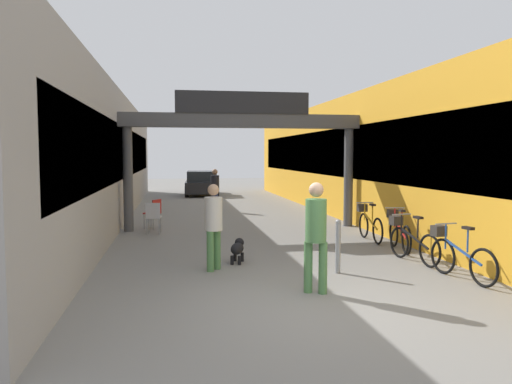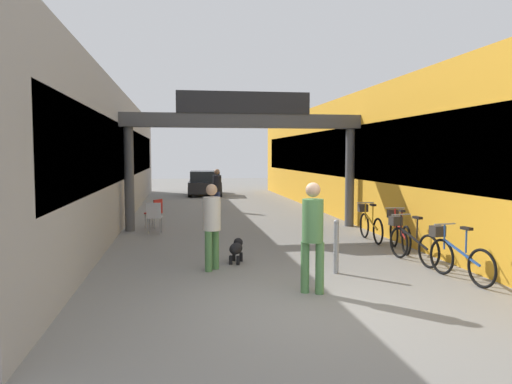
{
  "view_description": "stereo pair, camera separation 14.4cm",
  "coord_description": "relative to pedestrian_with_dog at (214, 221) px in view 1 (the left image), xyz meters",
  "views": [
    {
      "loc": [
        -2.03,
        -6.93,
        2.24
      ],
      "look_at": [
        0.0,
        5.38,
        1.3
      ],
      "focal_mm": 35.0,
      "sensor_mm": 36.0,
      "label": 1
    },
    {
      "loc": [
        -1.89,
        -6.95,
        2.24
      ],
      "look_at": [
        0.0,
        5.38,
        1.3
      ],
      "focal_mm": 35.0,
      "sensor_mm": 36.0,
      "label": 2
    }
  ],
  "objects": [
    {
      "name": "cafe_chair_red_farther",
      "position": [
        -1.34,
        5.73,
        -0.42
      ],
      "size": [
        0.56,
        0.56,
        0.89
      ],
      "color": "gray",
      "rests_on": "ground_plane"
    },
    {
      "name": "pedestrian_carrying_crate",
      "position": [
        0.85,
        10.14,
        -0.0
      ],
      "size": [
        0.44,
        0.44,
        1.67
      ],
      "color": "navy",
      "rests_on": "ground_plane"
    },
    {
      "name": "storefront_left",
      "position": [
        -3.81,
        8.4,
        1.14
      ],
      "size": [
        3.0,
        26.0,
        4.2
      ],
      "color": "#9E9993",
      "rests_on": "ground_plane"
    },
    {
      "name": "arcade_sign_gateway",
      "position": [
        1.29,
        5.32,
        1.95
      ],
      "size": [
        7.4,
        0.47,
        4.09
      ],
      "color": "#4C4C4F",
      "rests_on": "ground_plane"
    },
    {
      "name": "storefront_right",
      "position": [
        6.38,
        8.4,
        1.14
      ],
      "size": [
        3.0,
        26.0,
        4.2
      ],
      "color": "gold",
      "rests_on": "ground_plane"
    },
    {
      "name": "parked_car_black",
      "position": [
        0.78,
        18.15,
        -0.31
      ],
      "size": [
        1.98,
        4.09,
        1.33
      ],
      "color": "black",
      "rests_on": "ground_plane"
    },
    {
      "name": "bicycle_black_second",
      "position": [
        4.14,
        0.14,
        -0.52
      ],
      "size": [
        0.46,
        1.68,
        0.98
      ],
      "color": "black",
      "rests_on": "ground_plane"
    },
    {
      "name": "cafe_chair_aluminium_nearer",
      "position": [
        -1.33,
        4.68,
        -0.42
      ],
      "size": [
        0.44,
        0.44,
        0.89
      ],
      "color": "gray",
      "rests_on": "ground_plane"
    },
    {
      "name": "bicycle_red_third",
      "position": [
        4.46,
        1.38,
        -0.52
      ],
      "size": [
        0.46,
        1.68,
        0.98
      ],
      "color": "black",
      "rests_on": "ground_plane"
    },
    {
      "name": "ground_plane",
      "position": [
        1.29,
        -2.6,
        -0.96
      ],
      "size": [
        80.0,
        80.0,
        0.0
      ],
      "primitive_type": "plane",
      "color": "gray"
    },
    {
      "name": "bicycle_blue_nearest",
      "position": [
        4.29,
        -1.37,
        -0.52
      ],
      "size": [
        0.46,
        1.68,
        0.98
      ],
      "color": "black",
      "rests_on": "ground_plane"
    },
    {
      "name": "bicycle_orange_farthest",
      "position": [
        4.28,
        2.75,
        -0.52
      ],
      "size": [
        0.46,
        1.69,
        0.98
      ],
      "color": "black",
      "rests_on": "ground_plane"
    },
    {
      "name": "pedestrian_companion",
      "position": [
        1.5,
        -1.86,
        0.08
      ],
      "size": [
        0.46,
        0.46,
        1.8
      ],
      "color": "#4C7F47",
      "rests_on": "ground_plane"
    },
    {
      "name": "bollard_post_metal",
      "position": [
        2.3,
        -0.6,
        -0.44
      ],
      "size": [
        0.1,
        0.1,
        1.02
      ],
      "color": "gray",
      "rests_on": "ground_plane"
    },
    {
      "name": "pedestrian_with_dog",
      "position": [
        0.0,
        0.0,
        0.0
      ],
      "size": [
        0.48,
        0.48,
        1.67
      ],
      "color": "#4C7F47",
      "rests_on": "ground_plane"
    },
    {
      "name": "dog_on_leash",
      "position": [
        0.54,
        0.62,
        -0.66
      ],
      "size": [
        0.41,
        0.68,
        0.48
      ],
      "color": "black",
      "rests_on": "ground_plane"
    }
  ]
}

